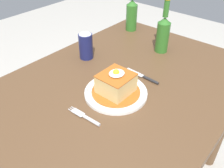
{
  "coord_description": "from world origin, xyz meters",
  "views": [
    {
      "loc": [
        -0.56,
        -0.5,
        1.34
      ],
      "look_at": [
        0.02,
        -0.01,
        0.79
      ],
      "focal_mm": 38.76,
      "sensor_mm": 36.0,
      "label": 1
    }
  ],
  "objects_px": {
    "main_plate": "(116,92)",
    "knife": "(146,78)",
    "fork": "(87,118)",
    "beer_bottle_green": "(163,33)",
    "soda_can": "(86,46)",
    "beer_bottle_green_far": "(132,14)"
  },
  "relations": [
    {
      "from": "main_plate",
      "to": "knife",
      "type": "distance_m",
      "value": 0.17
    },
    {
      "from": "fork",
      "to": "main_plate",
      "type": "bearing_deg",
      "value": 3.65
    },
    {
      "from": "fork",
      "to": "beer_bottle_green",
      "type": "distance_m",
      "value": 0.61
    },
    {
      "from": "main_plate",
      "to": "soda_can",
      "type": "relative_size",
      "value": 1.99
    },
    {
      "from": "fork",
      "to": "beer_bottle_green_far",
      "type": "xyz_separation_m",
      "value": [
        0.71,
        0.34,
        0.09
      ]
    },
    {
      "from": "beer_bottle_green",
      "to": "soda_can",
      "type": "bearing_deg",
      "value": 140.75
    },
    {
      "from": "soda_can",
      "to": "main_plate",
      "type": "bearing_deg",
      "value": -113.84
    },
    {
      "from": "soda_can",
      "to": "beer_bottle_green",
      "type": "xyz_separation_m",
      "value": [
        0.3,
        -0.24,
        0.04
      ]
    },
    {
      "from": "main_plate",
      "to": "fork",
      "type": "xyz_separation_m",
      "value": [
        -0.17,
        -0.01,
        -0.0
      ]
    },
    {
      "from": "knife",
      "to": "soda_can",
      "type": "distance_m",
      "value": 0.33
    },
    {
      "from": "knife",
      "to": "beer_bottle_green",
      "type": "bearing_deg",
      "value": 18.18
    },
    {
      "from": "knife",
      "to": "beer_bottle_green",
      "type": "relative_size",
      "value": 0.62
    },
    {
      "from": "knife",
      "to": "beer_bottle_green_far",
      "type": "height_order",
      "value": "beer_bottle_green_far"
    },
    {
      "from": "fork",
      "to": "beer_bottle_green",
      "type": "bearing_deg",
      "value": 6.1
    },
    {
      "from": "main_plate",
      "to": "beer_bottle_green",
      "type": "relative_size",
      "value": 0.93
    },
    {
      "from": "knife",
      "to": "beer_bottle_green_far",
      "type": "xyz_separation_m",
      "value": [
        0.38,
        0.36,
        0.09
      ]
    },
    {
      "from": "main_plate",
      "to": "beer_bottle_green",
      "type": "distance_m",
      "value": 0.44
    },
    {
      "from": "fork",
      "to": "beer_bottle_green_far",
      "type": "height_order",
      "value": "beer_bottle_green_far"
    },
    {
      "from": "knife",
      "to": "soda_can",
      "type": "height_order",
      "value": "soda_can"
    },
    {
      "from": "main_plate",
      "to": "beer_bottle_green_far",
      "type": "height_order",
      "value": "beer_bottle_green_far"
    },
    {
      "from": "beer_bottle_green",
      "to": "beer_bottle_green_far",
      "type": "height_order",
      "value": "same"
    },
    {
      "from": "beer_bottle_green",
      "to": "beer_bottle_green_far",
      "type": "relative_size",
      "value": 1.0
    }
  ]
}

